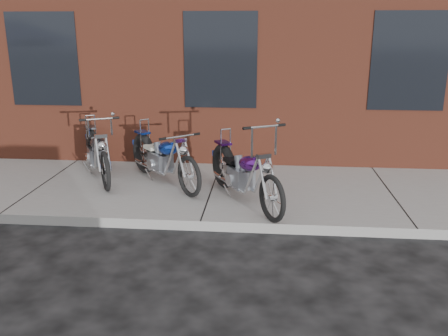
# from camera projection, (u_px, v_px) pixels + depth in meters

# --- Properties ---
(ground) EXTENTS (120.00, 120.00, 0.00)m
(ground) POSITION_uv_depth(u_px,v_px,m) (201.00, 231.00, 6.77)
(ground) COLOR black
(ground) RESTS_ON ground
(sidewalk) EXTENTS (22.00, 3.00, 0.15)m
(sidewalk) POSITION_uv_depth(u_px,v_px,m) (212.00, 192.00, 8.18)
(sidewalk) COLOR gray
(sidewalk) RESTS_ON ground
(chopper_purple) EXTENTS (1.26, 2.14, 1.34)m
(chopper_purple) POSITION_uv_depth(u_px,v_px,m) (244.00, 175.00, 7.40)
(chopper_purple) COLOR black
(chopper_purple) RESTS_ON sidewalk
(chopper_blue) EXTENTS (1.62, 1.89, 1.03)m
(chopper_blue) POSITION_uv_depth(u_px,v_px,m) (163.00, 159.00, 8.30)
(chopper_blue) COLOR black
(chopper_blue) RESTS_ON sidewalk
(chopper_third) EXTENTS (1.20, 2.15, 1.20)m
(chopper_third) POSITION_uv_depth(u_px,v_px,m) (97.00, 154.00, 8.68)
(chopper_third) COLOR black
(chopper_third) RESTS_ON sidewalk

